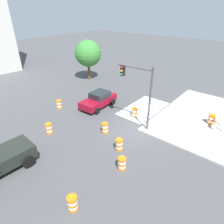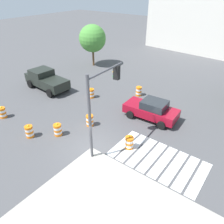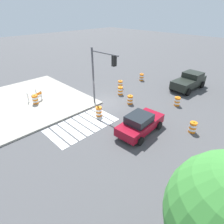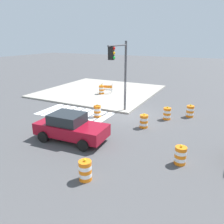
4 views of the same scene
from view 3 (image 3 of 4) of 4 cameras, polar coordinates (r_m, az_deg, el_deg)
name	(u,v)px [view 3 (image 3 of 4)]	position (r m, az deg, el deg)	size (l,w,h in m)	color
ground_plane	(103,103)	(19.30, -2.90, 2.71)	(120.00, 120.00, 0.00)	#474749
sidewalk_corner	(22,103)	(21.47, -26.17, 2.66)	(12.00, 12.00, 0.15)	#9E998E
crosswalk_stripes	(82,125)	(15.94, -9.22, -4.00)	(5.85, 3.20, 0.02)	silver
sports_car	(140,123)	(14.65, 8.71, -3.50)	(4.39, 2.32, 1.63)	maroon
pickup_truck	(190,81)	(24.54, 22.95, 8.88)	(5.25, 2.57, 1.92)	black
traffic_barrel_near_corner	(120,91)	(21.20, 2.59, 6.65)	(0.56, 0.56, 1.02)	orange
traffic_barrel_crosswalk_end	(99,111)	(16.88, -4.12, 0.18)	(0.56, 0.56, 1.02)	orange
traffic_barrel_median_near	(193,127)	(16.02, 23.77, -4.34)	(0.56, 0.56, 1.02)	orange
traffic_barrel_median_far	(130,100)	(19.11, 5.62, 3.84)	(0.56, 0.56, 1.02)	orange
traffic_barrel_far_curb	(177,101)	(19.82, 19.56, 3.15)	(0.56, 0.56, 1.02)	orange
traffic_barrel_lane_center	(142,77)	(25.85, 9.15, 10.63)	(0.56, 0.56, 1.02)	orange
traffic_barrel_opposite_curb	(120,84)	(23.05, 2.58, 8.60)	(0.56, 0.56, 1.02)	orange
traffic_barrel_on_sidewalk	(35,99)	(20.30, -22.71, 3.63)	(0.56, 0.56, 1.02)	orange
construction_barricade	(36,96)	(20.77, -22.54, 4.61)	(1.41, 1.11, 1.00)	silver
traffic_light_pole	(101,69)	(17.14, -3.36, 13.26)	(0.50, 3.29, 5.50)	#4C4C51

